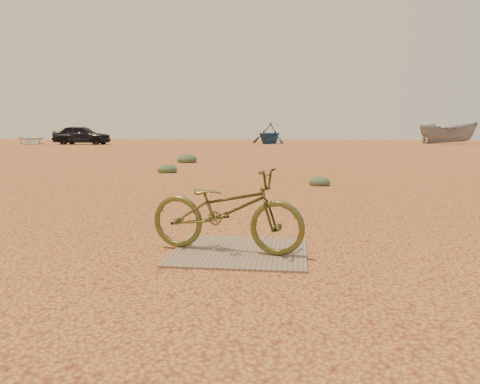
# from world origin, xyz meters

# --- Properties ---
(ground) EXTENTS (120.00, 120.00, 0.00)m
(ground) POSITION_xyz_m (0.00, 0.00, 0.00)
(ground) COLOR #D7954B
(ground) RESTS_ON ground
(plywood_board) EXTENTS (1.33, 1.27, 0.02)m
(plywood_board) POSITION_xyz_m (0.09, 0.52, 0.01)
(plywood_board) COLOR #816E57
(plywood_board) RESTS_ON ground
(bicycle) EXTENTS (1.67, 0.84, 0.84)m
(bicycle) POSITION_xyz_m (-0.04, 0.49, 0.44)
(bicycle) COLOR #515423
(bicycle) RESTS_ON plywood_board
(car) EXTENTS (4.91, 2.10, 1.65)m
(car) POSITION_xyz_m (-18.19, 34.91, 0.83)
(car) COLOR black
(car) RESTS_ON ground
(boat_near_left) EXTENTS (5.00, 5.53, 0.94)m
(boat_near_left) POSITION_xyz_m (-23.41, 35.52, 0.47)
(boat_near_left) COLOR white
(boat_near_left) RESTS_ON ground
(boat_far_left) EXTENTS (4.45, 4.69, 1.94)m
(boat_far_left) POSITION_xyz_m (-2.11, 39.19, 0.97)
(boat_far_left) COLOR #295273
(boat_far_left) RESTS_ON ground
(boat_mid_right) EXTENTS (5.09, 2.12, 1.94)m
(boat_mid_right) POSITION_xyz_m (14.04, 40.80, 0.97)
(boat_mid_right) COLOR gray
(boat_mid_right) RESTS_ON ground
(kale_a) EXTENTS (0.57, 0.57, 0.32)m
(kale_a) POSITION_xyz_m (-3.16, 9.20, 0.00)
(kale_a) COLOR #56734D
(kale_a) RESTS_ON ground
(kale_b) EXTENTS (0.47, 0.47, 0.26)m
(kale_b) POSITION_xyz_m (1.13, 6.52, 0.00)
(kale_b) COLOR #56734D
(kale_b) RESTS_ON ground
(kale_c) EXTENTS (0.75, 0.75, 0.41)m
(kale_c) POSITION_xyz_m (-3.60, 13.45, 0.00)
(kale_c) COLOR #56734D
(kale_c) RESTS_ON ground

